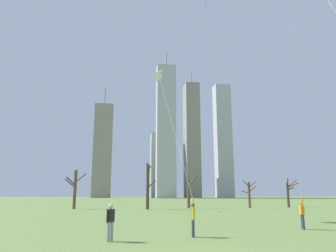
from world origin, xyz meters
TOP-DOWN VIEW (x-y plane):
  - kite_flyer_midfield_left_orange at (6.87, 5.95)m, footprint 6.65×10.86m
  - kite_flyer_midfield_center_white at (1.18, 9.08)m, footprint 0.94×12.04m
  - bystander_strolling_midfield at (-2.68, 5.44)m, footprint 0.37×0.42m
  - distant_kite_drifting_left_blue at (9.01, 29.82)m, footprint 0.27×3.39m
  - bare_tree_rightmost at (16.57, 36.63)m, footprint 1.94×1.54m
  - bare_tree_left_of_center at (23.19, 37.32)m, footprint 2.04×2.06m
  - bare_tree_center at (7.66, 37.31)m, footprint 1.33×2.91m
  - bare_tree_right_of_center at (1.33, 34.19)m, footprint 1.68×3.64m
  - bare_tree_far_right_edge at (-8.59, 36.92)m, footprint 2.77×1.78m
  - skyline_mid_tower_right at (48.71, 146.37)m, footprint 7.92×6.81m
  - skyline_tall_tower at (-11.87, 152.28)m, footprint 9.15×5.20m
  - skyline_mid_tower_left at (17.60, 134.64)m, footprint 8.79×5.81m
  - skyline_slender_spire at (17.39, 150.25)m, footprint 10.61×10.09m
  - skyline_squat_block at (31.53, 142.43)m, footprint 6.87×9.09m

SIDE VIEW (x-z plane):
  - bystander_strolling_midfield at x=-2.68m, z-range 0.09..1.71m
  - bare_tree_rightmost at x=16.57m, z-range 0.04..4.09m
  - bare_tree_left_of_center at x=23.19m, z-range 0.05..4.39m
  - bare_tree_center at x=7.66m, z-range 0.08..4.69m
  - bare_tree_far_right_edge at x=-8.59m, z-range 0.20..5.47m
  - bare_tree_right_of_center at x=1.33m, z-range 0.29..6.32m
  - kite_flyer_midfield_center_white at x=1.18m, z-range -2.85..10.31m
  - kite_flyer_midfield_left_orange at x=6.87m, z-range -3.26..13.39m
  - skyline_slender_spire at x=17.39m, z-range 0.00..31.75m
  - skyline_tall_tower at x=-11.87m, z-range -4.27..51.18m
  - distant_kite_drifting_left_blue at x=9.01m, z-range 11.40..41.13m
  - skyline_squat_block at x=31.53m, z-range -3.09..59.28m
  - skyline_mid_tower_right at x=48.71m, z-range 0.00..57.80m
  - skyline_mid_tower_left at x=17.60m, z-range -3.65..65.87m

